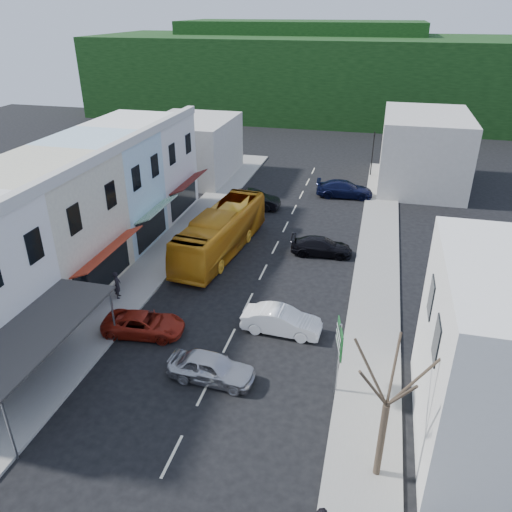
# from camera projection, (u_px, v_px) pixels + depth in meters

# --- Properties ---
(ground) EXTENTS (120.00, 120.00, 0.00)m
(ground) POSITION_uv_depth(u_px,v_px,m) (229.00, 340.00, 27.00)
(ground) COLOR black
(ground) RESTS_ON ground
(sidewalk_left) EXTENTS (3.00, 52.00, 0.15)m
(sidewalk_left) POSITION_uv_depth(u_px,v_px,m) (172.00, 247.00, 37.26)
(sidewalk_left) COLOR gray
(sidewalk_left) RESTS_ON ground
(sidewalk_right) EXTENTS (3.00, 52.00, 0.15)m
(sidewalk_right) POSITION_uv_depth(u_px,v_px,m) (377.00, 270.00, 34.01)
(sidewalk_right) COLOR gray
(sidewalk_right) RESTS_ON ground
(shopfront_row) EXTENTS (8.25, 30.00, 8.00)m
(shopfront_row) POSITION_uv_depth(u_px,v_px,m) (65.00, 217.00, 32.24)
(shopfront_row) COLOR white
(shopfront_row) RESTS_ON ground
(distant_block_left) EXTENTS (8.00, 10.00, 6.00)m
(distant_block_left) POSITION_uv_depth(u_px,v_px,m) (193.00, 148.00, 51.65)
(distant_block_left) COLOR #B7B2A8
(distant_block_left) RESTS_ON ground
(distant_block_right) EXTENTS (8.00, 12.00, 7.00)m
(distant_block_right) POSITION_uv_depth(u_px,v_px,m) (423.00, 150.00, 49.06)
(distant_block_right) COLOR #B7B2A8
(distant_block_right) RESTS_ON ground
(hillside) EXTENTS (80.00, 26.00, 14.00)m
(hillside) POSITION_uv_depth(u_px,v_px,m) (335.00, 71.00, 80.72)
(hillside) COLOR black
(hillside) RESTS_ON ground
(bus) EXTENTS (3.70, 11.80, 3.10)m
(bus) POSITION_uv_depth(u_px,v_px,m) (221.00, 233.00, 36.04)
(bus) COLOR orange
(bus) RESTS_ON ground
(car_silver) EXTENTS (4.49, 2.04, 1.40)m
(car_silver) POSITION_uv_depth(u_px,v_px,m) (211.00, 368.00, 23.87)
(car_silver) COLOR #B5B5BA
(car_silver) RESTS_ON ground
(car_white) EXTENTS (4.48, 2.00, 1.40)m
(car_white) POSITION_uv_depth(u_px,v_px,m) (281.00, 321.00, 27.41)
(car_white) COLOR white
(car_white) RESTS_ON ground
(car_red) EXTENTS (4.79, 2.43, 1.40)m
(car_red) POSITION_uv_depth(u_px,v_px,m) (144.00, 323.00, 27.27)
(car_red) COLOR maroon
(car_red) RESTS_ON ground
(car_black_near) EXTENTS (4.63, 2.20, 1.40)m
(car_black_near) POSITION_uv_depth(u_px,v_px,m) (321.00, 246.00, 36.04)
(car_black_near) COLOR black
(car_black_near) RESTS_ON ground
(car_black_far) EXTENTS (4.40, 1.81, 1.40)m
(car_black_far) POSITION_uv_depth(u_px,v_px,m) (253.00, 201.00, 44.38)
(car_black_far) COLOR black
(car_black_far) RESTS_ON ground
(car_navy_far) EXTENTS (4.63, 2.18, 1.40)m
(car_navy_far) POSITION_uv_depth(u_px,v_px,m) (344.00, 190.00, 47.02)
(car_navy_far) COLOR black
(car_navy_far) RESTS_ON ground
(pedestrian_left) EXTENTS (0.58, 0.70, 1.70)m
(pedestrian_left) POSITION_uv_depth(u_px,v_px,m) (117.00, 285.00, 30.35)
(pedestrian_left) COLOR black
(pedestrian_left) RESTS_ON sidewalk_left
(direction_sign) EXTENTS (0.88, 1.80, 3.82)m
(direction_sign) POSITION_uv_depth(u_px,v_px,m) (338.00, 360.00, 22.53)
(direction_sign) COLOR #12511C
(direction_sign) RESTS_ON ground
(street_tree) EXTENTS (2.71, 2.71, 7.11)m
(street_tree) POSITION_uv_depth(u_px,v_px,m) (387.00, 405.00, 17.66)
(street_tree) COLOR #3A2E22
(street_tree) RESTS_ON ground
(traffic_signal) EXTENTS (0.53, 0.97, 4.72)m
(traffic_signal) POSITION_uv_depth(u_px,v_px,m) (372.00, 154.00, 51.96)
(traffic_signal) COLOR black
(traffic_signal) RESTS_ON ground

